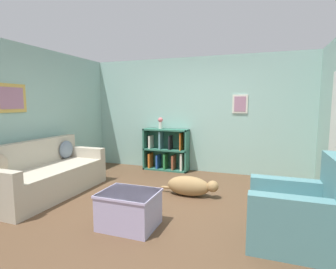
{
  "coord_description": "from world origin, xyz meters",
  "views": [
    {
      "loc": [
        1.46,
        -3.65,
        1.56
      ],
      "look_at": [
        0.0,
        0.4,
        1.05
      ],
      "focal_mm": 28.0,
      "sensor_mm": 36.0,
      "label": 1
    }
  ],
  "objects_px": {
    "recliner_chair": "(301,215)",
    "bookshelf": "(166,151)",
    "vase": "(160,122)",
    "coffee_table": "(129,208)",
    "dog": "(190,186)",
    "couch": "(46,176)"
  },
  "relations": [
    {
      "from": "recliner_chair",
      "to": "coffee_table",
      "type": "relative_size",
      "value": 1.42
    },
    {
      "from": "couch",
      "to": "coffee_table",
      "type": "xyz_separation_m",
      "value": [
        1.91,
        -0.58,
        -0.09
      ]
    },
    {
      "from": "couch",
      "to": "dog",
      "type": "xyz_separation_m",
      "value": [
        2.34,
        0.77,
        -0.16
      ]
    },
    {
      "from": "bookshelf",
      "to": "dog",
      "type": "bearing_deg",
      "value": -56.92
    },
    {
      "from": "vase",
      "to": "coffee_table",
      "type": "bearing_deg",
      "value": -76.38
    },
    {
      "from": "bookshelf",
      "to": "recliner_chair",
      "type": "distance_m",
      "value": 3.64
    },
    {
      "from": "coffee_table",
      "to": "vase",
      "type": "relative_size",
      "value": 2.69
    },
    {
      "from": "dog",
      "to": "bookshelf",
      "type": "bearing_deg",
      "value": 123.08
    },
    {
      "from": "couch",
      "to": "bookshelf",
      "type": "xyz_separation_m",
      "value": [
        1.35,
        2.29,
        0.13
      ]
    },
    {
      "from": "recliner_chair",
      "to": "dog",
      "type": "xyz_separation_m",
      "value": [
        -1.55,
        1.08,
        -0.18
      ]
    },
    {
      "from": "vase",
      "to": "couch",
      "type": "bearing_deg",
      "value": -118.25
    },
    {
      "from": "recliner_chair",
      "to": "dog",
      "type": "relative_size",
      "value": 0.98
    },
    {
      "from": "recliner_chair",
      "to": "vase",
      "type": "xyz_separation_m",
      "value": [
        -2.68,
        2.58,
        0.77
      ]
    },
    {
      "from": "couch",
      "to": "bookshelf",
      "type": "bearing_deg",
      "value": 59.39
    },
    {
      "from": "recliner_chair",
      "to": "coffee_table",
      "type": "height_order",
      "value": "recliner_chair"
    },
    {
      "from": "bookshelf",
      "to": "dog",
      "type": "distance_m",
      "value": 1.83
    },
    {
      "from": "bookshelf",
      "to": "coffee_table",
      "type": "bearing_deg",
      "value": -79.09
    },
    {
      "from": "recliner_chair",
      "to": "bookshelf",
      "type": "bearing_deg",
      "value": 134.32
    },
    {
      "from": "couch",
      "to": "recliner_chair",
      "type": "xyz_separation_m",
      "value": [
        3.9,
        -0.31,
        0.02
      ]
    },
    {
      "from": "couch",
      "to": "vase",
      "type": "distance_m",
      "value": 2.69
    },
    {
      "from": "couch",
      "to": "vase",
      "type": "bearing_deg",
      "value": 61.75
    },
    {
      "from": "couch",
      "to": "vase",
      "type": "relative_size",
      "value": 7.88
    }
  ]
}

